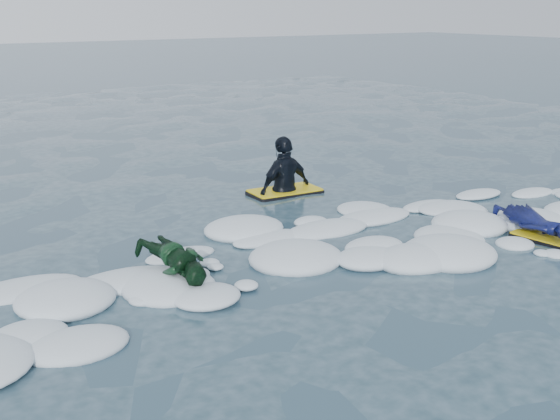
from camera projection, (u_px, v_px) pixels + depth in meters
The scene contains 5 objects.
ground at pixel (369, 272), 8.75m from camera, with size 120.00×120.00×0.00m, color #1B3643.
foam_band at pixel (320, 249), 9.58m from camera, with size 12.00×3.10×0.30m, color white, non-canonical shape.
prone_woman_unit at pixel (538, 224), 9.99m from camera, with size 0.89×1.61×0.39m.
prone_child_unit at pixel (178, 263), 8.33m from camera, with size 0.79×1.31×0.50m.
waiting_rider_unit at pixel (285, 190), 12.30m from camera, with size 1.30×0.77×1.89m.
Camera 1 is at (-5.38, -6.27, 3.19)m, focal length 45.00 mm.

